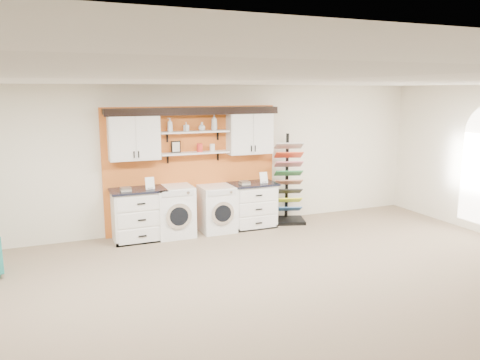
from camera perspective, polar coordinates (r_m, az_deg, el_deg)
name	(u,v)px	position (r m, az deg, el deg)	size (l,w,h in m)	color
floor	(288,315)	(5.95, 5.89, -16.09)	(10.00, 10.00, 0.00)	#8C745E
ceiling	(293,80)	(5.31, 6.48, 11.98)	(10.00, 10.00, 0.00)	white
wall_back	(192,158)	(9.11, -5.88, 2.65)	(10.00, 10.00, 0.00)	silver
accent_panel	(193,169)	(9.11, -5.80, 1.38)	(3.40, 0.07, 2.40)	#CE6323
upper_cabinet_left	(134,137)	(8.61, -12.81, 5.18)	(0.90, 0.35, 0.84)	silver
upper_cabinet_right	(250,132)	(9.25, 1.18, 5.82)	(0.90, 0.35, 0.84)	silver
shelf_lower	(195,153)	(8.91, -5.53, 3.31)	(1.32, 0.28, 0.03)	silver
shelf_upper	(194,132)	(8.86, -5.58, 5.88)	(1.32, 0.28, 0.03)	silver
crown_molding	(194,110)	(8.85, -5.65, 8.45)	(3.30, 0.41, 0.13)	black
picture_frame	(176,147)	(8.84, -7.81, 4.02)	(0.18, 0.02, 0.22)	black
canister_red	(200,148)	(8.92, -4.93, 3.95)	(0.11, 0.11, 0.16)	red
canister_cream	(212,148)	(9.00, -3.41, 3.97)	(0.10, 0.10, 0.14)	silver
base_cabinet_left	(139,215)	(8.70, -12.25, -4.15)	(0.97, 0.66, 0.95)	silver
base_cabinet_right	(252,205)	(9.35, 1.52, -3.03)	(0.92, 0.66, 0.90)	silver
washer	(174,211)	(8.83, -8.02, -3.78)	(0.68, 0.71, 0.95)	white
dryer	(217,208)	(9.07, -2.85, -3.49)	(0.64, 0.71, 0.89)	white
sample_rack	(288,195)	(9.70, 5.86, -1.87)	(0.80, 0.73, 1.83)	black
soap_bottle_a	(170,125)	(8.73, -8.53, 6.67)	(0.10, 0.10, 0.25)	silver
soap_bottle_b	(186,127)	(8.81, -6.57, 6.48)	(0.08, 0.08, 0.17)	silver
soap_bottle_c	(202,126)	(8.90, -4.68, 6.53)	(0.13, 0.13, 0.16)	silver
soap_bottle_d	(214,122)	(8.97, -3.17, 7.05)	(0.12, 0.12, 0.31)	silver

